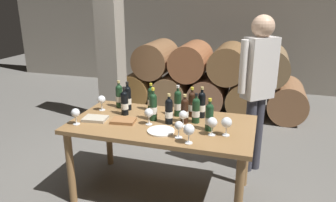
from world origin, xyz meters
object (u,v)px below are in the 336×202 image
at_px(wine_bottle_8, 169,111).
at_px(wine_glass_6, 75,113).
at_px(wine_glass_0, 101,100).
at_px(wine_glass_4, 179,126).
at_px(dining_table, 162,132).
at_px(wine_bottle_4, 128,98).
at_px(wine_bottle_7, 151,99).
at_px(sommelier_presenting, 258,80).
at_px(wine_bottle_2, 196,110).
at_px(wine_bottle_5, 153,106).
at_px(wine_bottle_3, 185,110).
at_px(serving_plate, 161,131).
at_px(wine_glass_5, 183,115).
at_px(wine_glass_3, 227,123).
at_px(wine_bottle_6, 192,104).
at_px(wine_glass_7, 149,113).
at_px(wine_bottle_9, 178,103).
at_px(tasting_notebook, 123,121).
at_px(leather_ledger, 95,119).
at_px(wine_bottle_0, 202,104).
at_px(wine_bottle_11, 125,103).
at_px(wine_bottle_10, 209,117).
at_px(wine_glass_1, 189,130).
at_px(wine_bottle_1, 119,96).

height_order(wine_bottle_8, wine_glass_6, wine_bottle_8).
height_order(wine_glass_0, wine_glass_4, wine_glass_0).
height_order(dining_table, wine_bottle_4, wine_bottle_4).
bearing_deg(wine_bottle_4, wine_glass_4, -37.21).
xyz_separation_m(wine_bottle_7, sommelier_presenting, (1.03, 0.45, 0.16)).
relative_size(wine_bottle_2, wine_bottle_5, 0.89).
distance_m(wine_bottle_2, wine_glass_0, 1.00).
distance_m(wine_bottle_3, wine_glass_4, 0.35).
xyz_separation_m(wine_glass_4, serving_plate, (-0.18, 0.08, -0.10)).
xyz_separation_m(dining_table, wine_glass_5, (0.21, -0.03, 0.20)).
bearing_deg(wine_glass_4, wine_glass_5, 95.83).
bearing_deg(sommelier_presenting, wine_glass_3, -103.74).
relative_size(wine_bottle_6, wine_glass_7, 1.91).
bearing_deg(wine_bottle_6, wine_bottle_4, -179.73).
height_order(wine_bottle_4, wine_bottle_9, wine_bottle_9).
distance_m(dining_table, wine_bottle_8, 0.23).
relative_size(dining_table, wine_glass_4, 11.54).
xyz_separation_m(wine_bottle_7, wine_bottle_8, (0.28, -0.30, 0.00)).
distance_m(wine_bottle_2, wine_bottle_5, 0.40).
bearing_deg(sommelier_presenting, wine_glass_6, -146.92).
bearing_deg(tasting_notebook, wine_bottle_7, 63.45).
distance_m(wine_bottle_9, wine_glass_7, 0.36).
xyz_separation_m(tasting_notebook, serving_plate, (0.41, -0.11, -0.01)).
height_order(leather_ledger, sommelier_presenting, sommelier_presenting).
xyz_separation_m(wine_bottle_0, wine_glass_7, (-0.43, -0.32, -0.02)).
height_order(wine_bottle_3, wine_glass_6, wine_bottle_3).
xyz_separation_m(wine_bottle_6, wine_bottle_8, (-0.16, -0.25, -0.00)).
bearing_deg(wine_glass_4, wine_bottle_4, 142.79).
bearing_deg(wine_bottle_5, serving_plate, -57.53).
bearing_deg(wine_bottle_5, wine_bottle_9, 43.42).
bearing_deg(wine_glass_5, wine_glass_3, -11.81).
bearing_deg(wine_bottle_3, wine_bottle_11, 177.06).
height_order(tasting_notebook, serving_plate, tasting_notebook).
xyz_separation_m(wine_bottle_8, wine_bottle_10, (0.38, -0.05, 0.00)).
relative_size(wine_glass_5, leather_ledger, 0.69).
xyz_separation_m(wine_bottle_6, wine_glass_1, (0.11, -0.60, -0.01)).
height_order(wine_bottle_3, wine_bottle_11, wine_bottle_11).
xyz_separation_m(wine_bottle_0, wine_glass_4, (-0.09, -0.53, -0.03)).
xyz_separation_m(wine_bottle_7, wine_bottle_10, (0.66, -0.35, 0.00)).
xyz_separation_m(wine_glass_6, serving_plate, (0.80, 0.07, -0.10)).
height_order(wine_bottle_7, wine_glass_6, wine_bottle_7).
distance_m(dining_table, leather_ledger, 0.65).
bearing_deg(wine_glass_4, wine_bottle_1, 144.65).
bearing_deg(wine_bottle_7, wine_bottle_0, -5.25).
bearing_deg(wine_bottle_7, wine_bottle_3, -29.19).
relative_size(wine_bottle_3, wine_bottle_6, 0.93).
height_order(wine_bottle_9, wine_glass_6, wine_bottle_9).
xyz_separation_m(wine_bottle_10, serving_plate, (-0.39, -0.15, -0.12)).
height_order(wine_glass_6, wine_glass_7, wine_glass_7).
xyz_separation_m(dining_table, wine_glass_0, (-0.70, 0.15, 0.20)).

